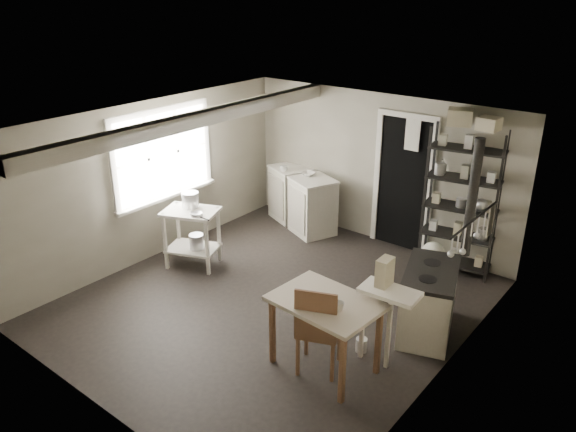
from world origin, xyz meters
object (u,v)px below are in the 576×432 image
Objects in this scene: stockpot at (190,201)px; flour_sack at (433,255)px; base_cabinets at (302,199)px; shelf_rack at (461,208)px; work_table at (325,337)px; stove at (429,298)px; prep_table at (192,239)px; chair at (319,329)px.

stockpot is 3.50m from flour_sack.
base_cabinets is 0.68× the size of shelf_rack.
work_table is (2.46, -2.84, -0.08)m from base_cabinets.
shelf_rack reaches higher than flour_sack.
stove is (0.37, -1.64, -0.51)m from shelf_rack.
stove is at bearing -67.32° from flour_sack.
stockpot is at bearing -146.23° from flour_sack.
stockpot is 0.12× the size of shelf_rack.
shelf_rack is at bearing 24.30° from base_cabinets.
base_cabinets is (0.35, 2.10, 0.06)m from prep_table.
stockpot is at bearing 169.20° from stove.
shelf_rack is 1.90× the size of work_table.
flour_sack is at bearing 19.82° from base_cabinets.
stove is 0.99× the size of chair.
stockpot is at bearing 140.63° from chair.
work_table is at bearing -131.58° from stove.
flour_sack is (-0.60, 1.44, -0.20)m from stove.
chair is (-0.59, -1.33, 0.04)m from stove.
work_table is 2.74m from flour_sack.
chair is 2.78m from flour_sack.
work_table is 0.12m from chair.
prep_table is at bearing -77.12° from base_cabinets.
shelf_rack is at bearing 84.20° from stove.
prep_table is 3.41m from flour_sack.
prep_table is 0.61× the size of base_cabinets.
stockpot is 0.18× the size of base_cabinets.
shelf_rack is (3.08, 2.10, 0.01)m from stockpot.
work_table is at bearing -26.72° from base_cabinets.
stockpot is 3.73m from shelf_rack.
base_cabinets is 3.76m from work_table.
stockpot is 3.07m from work_table.
stove reaches higher than work_table.
base_cabinets is at bearing 130.83° from work_table.
stockpot is 3.52m from stove.
prep_table is at bearing 165.27° from work_table.
chair reaches higher than work_table.
stove is at bearing -87.51° from shelf_rack.
stove is 0.95× the size of work_table.
prep_table is 2.88m from chair.
flour_sack is (-0.23, -0.20, -0.71)m from shelf_rack.
base_cabinets is (0.44, 2.01, -0.48)m from stockpot.
stockpot reaches higher than base_cabinets.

